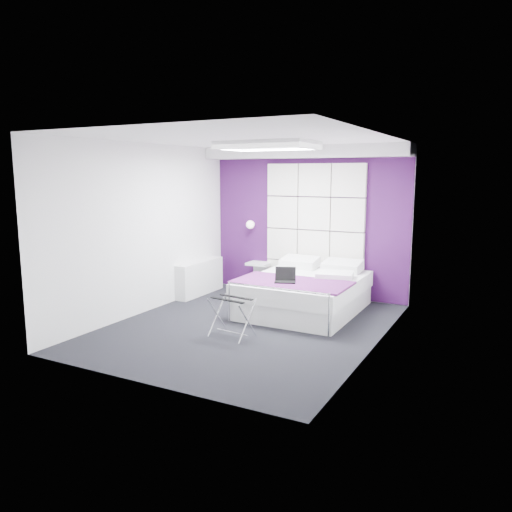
{
  "coord_description": "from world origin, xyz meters",
  "views": [
    {
      "loc": [
        3.26,
        -5.97,
        2.14
      ],
      "look_at": [
        -0.05,
        0.35,
        0.96
      ],
      "focal_mm": 35.0,
      "sensor_mm": 36.0,
      "label": 1
    }
  ],
  "objects_px": {
    "nightstand": "(259,264)",
    "luggage_rack": "(232,317)",
    "radiator": "(200,278)",
    "laptop": "(286,278)",
    "bed": "(305,292)",
    "wall_lamp": "(251,224)"
  },
  "relations": [
    {
      "from": "radiator",
      "to": "bed",
      "type": "distance_m",
      "value": 2.1
    },
    {
      "from": "laptop",
      "to": "radiator",
      "type": "bearing_deg",
      "value": 138.76
    },
    {
      "from": "radiator",
      "to": "laptop",
      "type": "height_order",
      "value": "laptop"
    },
    {
      "from": "bed",
      "to": "nightstand",
      "type": "bearing_deg",
      "value": 144.75
    },
    {
      "from": "radiator",
      "to": "bed",
      "type": "xyz_separation_m",
      "value": [
        2.09,
        -0.18,
        0.0
      ]
    },
    {
      "from": "radiator",
      "to": "nightstand",
      "type": "height_order",
      "value": "radiator"
    },
    {
      "from": "radiator",
      "to": "nightstand",
      "type": "xyz_separation_m",
      "value": [
        0.82,
        0.72,
        0.21
      ]
    },
    {
      "from": "bed",
      "to": "laptop",
      "type": "height_order",
      "value": "laptop"
    },
    {
      "from": "wall_lamp",
      "to": "laptop",
      "type": "relative_size",
      "value": 0.5
    },
    {
      "from": "wall_lamp",
      "to": "bed",
      "type": "relative_size",
      "value": 0.07
    },
    {
      "from": "radiator",
      "to": "luggage_rack",
      "type": "bearing_deg",
      "value": -46.05
    },
    {
      "from": "nightstand",
      "to": "radiator",
      "type": "bearing_deg",
      "value": -138.81
    },
    {
      "from": "laptop",
      "to": "bed",
      "type": "bearing_deg",
      "value": 62.53
    },
    {
      "from": "luggage_rack",
      "to": "nightstand",
      "type": "bearing_deg",
      "value": 116.88
    },
    {
      "from": "laptop",
      "to": "wall_lamp",
      "type": "bearing_deg",
      "value": 111.6
    },
    {
      "from": "wall_lamp",
      "to": "radiator",
      "type": "distance_m",
      "value": 1.35
    },
    {
      "from": "luggage_rack",
      "to": "laptop",
      "type": "distance_m",
      "value": 1.14
    },
    {
      "from": "nightstand",
      "to": "luggage_rack",
      "type": "bearing_deg",
      "value": -70.45
    },
    {
      "from": "bed",
      "to": "nightstand",
      "type": "height_order",
      "value": "bed"
    },
    {
      "from": "radiator",
      "to": "nightstand",
      "type": "bearing_deg",
      "value": 41.19
    },
    {
      "from": "wall_lamp",
      "to": "radiator",
      "type": "height_order",
      "value": "wall_lamp"
    },
    {
      "from": "wall_lamp",
      "to": "luggage_rack",
      "type": "bearing_deg",
      "value": -67.14
    }
  ]
}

